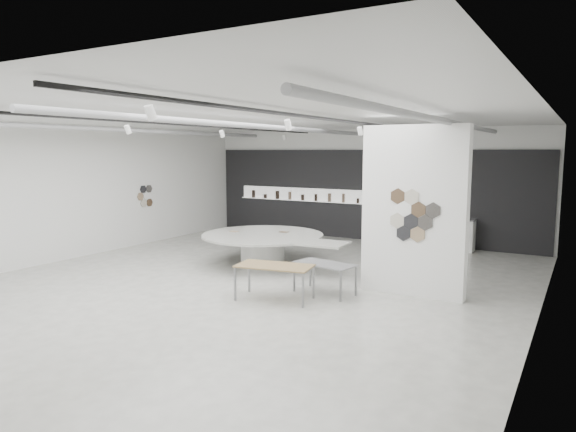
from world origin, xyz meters
The scene contains 7 objects.
room centered at (-0.09, 0.00, 2.07)m, with size 12.02×14.02×3.82m.
back_wall_display centered at (-0.08, 6.93, 1.54)m, with size 11.80×0.27×3.10m.
partition_column centered at (3.50, 1.00, 1.80)m, with size 2.20×0.38×3.60m.
display_island centered at (-0.81, 1.85, 0.54)m, with size 4.34×3.47×0.84m.
sample_table_wood centered at (1.17, -0.83, 0.67)m, with size 1.66×1.03×0.73m.
sample_table_stone centered at (1.86, 0.09, 0.61)m, with size 1.39×0.86×0.67m.
kitchen_counter centered at (2.89, 6.53, 0.50)m, with size 1.77×0.74×1.38m.
Camera 1 is at (6.62, -9.61, 3.06)m, focal length 32.00 mm.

